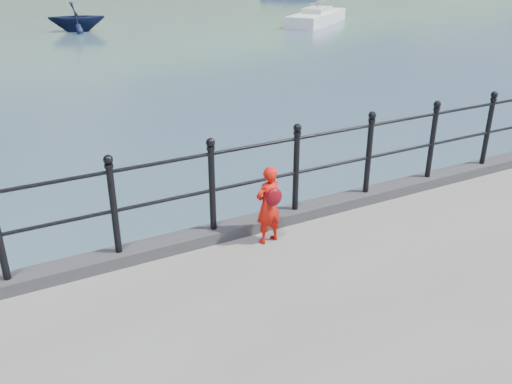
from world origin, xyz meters
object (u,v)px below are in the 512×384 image
launch_navy (76,17)px  sailboat_near (317,18)px  railing (256,170)px  child (269,205)px

launch_navy → sailboat_near: bearing=-90.1°
sailboat_near → railing: bearing=-162.9°
child → railing: bearing=-102.8°
launch_navy → sailboat_near: (13.98, -3.57, -0.47)m
railing → child: size_ratio=18.07×
railing → child: (-0.02, -0.38, -0.31)m
railing → child: bearing=-93.3°
launch_navy → child: bearing=-172.2°
child → sailboat_near: (17.14, 24.31, -1.17)m
railing → sailboat_near: (17.12, 23.93, -1.48)m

